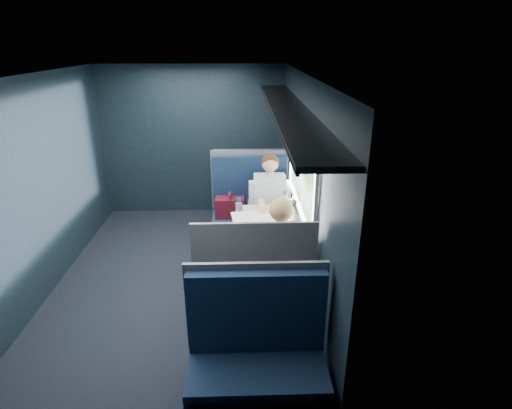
{
  "coord_description": "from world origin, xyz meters",
  "views": [
    {
      "loc": [
        0.77,
        -4.02,
        2.6
      ],
      "look_at": [
        0.9,
        0.0,
        0.95
      ],
      "focal_mm": 28.0,
      "sensor_mm": 36.0,
      "label": 1
    }
  ],
  "objects_px": {
    "bottle_small": "(285,201)",
    "table": "(268,228)",
    "cup": "(290,203)",
    "seat_row_back": "(257,367)",
    "laptop": "(294,213)",
    "seat_bay_near": "(249,216)",
    "seat_bay_far": "(254,293)",
    "man": "(270,200)",
    "seat_row_front": "(249,193)",
    "woman": "(279,254)"
  },
  "relations": [
    {
      "from": "seat_bay_near",
      "to": "bottle_small",
      "type": "relative_size",
      "value": 5.56
    },
    {
      "from": "seat_row_back",
      "to": "seat_bay_far",
      "type": "bearing_deg",
      "value": 90.0
    },
    {
      "from": "seat_bay_far",
      "to": "seat_row_back",
      "type": "distance_m",
      "value": 0.92
    },
    {
      "from": "man",
      "to": "bottle_small",
      "type": "bearing_deg",
      "value": -66.24
    },
    {
      "from": "bottle_small",
      "to": "cup",
      "type": "xyz_separation_m",
      "value": [
        0.08,
        0.09,
        -0.05
      ]
    },
    {
      "from": "seat_bay_far",
      "to": "woman",
      "type": "xyz_separation_m",
      "value": [
        0.25,
        0.17,
        0.31
      ]
    },
    {
      "from": "table",
      "to": "cup",
      "type": "distance_m",
      "value": 0.55
    },
    {
      "from": "man",
      "to": "woman",
      "type": "bearing_deg",
      "value": -90.0
    },
    {
      "from": "bottle_small",
      "to": "cup",
      "type": "relative_size",
      "value": 2.42
    },
    {
      "from": "seat_bay_near",
      "to": "woman",
      "type": "xyz_separation_m",
      "value": [
        0.27,
        -1.58,
        0.3
      ]
    },
    {
      "from": "seat_bay_far",
      "to": "man",
      "type": "relative_size",
      "value": 0.95
    },
    {
      "from": "woman",
      "to": "table",
      "type": "bearing_deg",
      "value": 95.45
    },
    {
      "from": "laptop",
      "to": "seat_bay_far",
      "type": "bearing_deg",
      "value": -116.57
    },
    {
      "from": "seat_row_front",
      "to": "laptop",
      "type": "relative_size",
      "value": 3.46
    },
    {
      "from": "man",
      "to": "laptop",
      "type": "height_order",
      "value": "man"
    },
    {
      "from": "seat_bay_near",
      "to": "laptop",
      "type": "bearing_deg",
      "value": -57.09
    },
    {
      "from": "seat_bay_near",
      "to": "seat_bay_far",
      "type": "bearing_deg",
      "value": -89.48
    },
    {
      "from": "seat_row_back",
      "to": "man",
      "type": "distance_m",
      "value": 2.53
    },
    {
      "from": "bottle_small",
      "to": "table",
      "type": "bearing_deg",
      "value": -121.91
    },
    {
      "from": "seat_bay_far",
      "to": "seat_row_front",
      "type": "height_order",
      "value": "seat_bay_far"
    },
    {
      "from": "man",
      "to": "woman",
      "type": "xyz_separation_m",
      "value": [
        0.0,
        -1.41,
        0.01
      ]
    },
    {
      "from": "seat_row_front",
      "to": "seat_bay_near",
      "type": "bearing_deg",
      "value": -90.98
    },
    {
      "from": "man",
      "to": "cup",
      "type": "relative_size",
      "value": 14.14
    },
    {
      "from": "table",
      "to": "laptop",
      "type": "xyz_separation_m",
      "value": [
        0.3,
        0.1,
        0.14
      ]
    },
    {
      "from": "seat_bay_far",
      "to": "bottle_small",
      "type": "xyz_separation_m",
      "value": [
        0.4,
        1.23,
        0.43
      ]
    },
    {
      "from": "seat_row_back",
      "to": "laptop",
      "type": "bearing_deg",
      "value": 75.61
    },
    {
      "from": "table",
      "to": "seat_bay_near",
      "type": "height_order",
      "value": "seat_bay_near"
    },
    {
      "from": "seat_bay_near",
      "to": "laptop",
      "type": "distance_m",
      "value": 1.0
    },
    {
      "from": "seat_bay_near",
      "to": "cup",
      "type": "relative_size",
      "value": 13.48
    },
    {
      "from": "seat_row_back",
      "to": "woman",
      "type": "distance_m",
      "value": 1.16
    },
    {
      "from": "woman",
      "to": "cup",
      "type": "distance_m",
      "value": 1.17
    },
    {
      "from": "woman",
      "to": "bottle_small",
      "type": "height_order",
      "value": "woman"
    },
    {
      "from": "seat_row_front",
      "to": "cup",
      "type": "distance_m",
      "value": 1.49
    },
    {
      "from": "seat_bay_far",
      "to": "table",
      "type": "bearing_deg",
      "value": 78.22
    },
    {
      "from": "table",
      "to": "seat_row_front",
      "type": "relative_size",
      "value": 0.86
    },
    {
      "from": "seat_bay_near",
      "to": "bottle_small",
      "type": "distance_m",
      "value": 0.78
    },
    {
      "from": "seat_row_back",
      "to": "man",
      "type": "bearing_deg",
      "value": 84.28
    },
    {
      "from": "man",
      "to": "bottle_small",
      "type": "relative_size",
      "value": 5.83
    },
    {
      "from": "table",
      "to": "man",
      "type": "distance_m",
      "value": 0.7
    },
    {
      "from": "table",
      "to": "seat_row_back",
      "type": "height_order",
      "value": "seat_row_back"
    },
    {
      "from": "seat_row_front",
      "to": "seat_row_back",
      "type": "xyz_separation_m",
      "value": [
        0.0,
        -3.59,
        0.0
      ]
    },
    {
      "from": "seat_bay_far",
      "to": "seat_row_back",
      "type": "relative_size",
      "value": 1.09
    },
    {
      "from": "seat_row_front",
      "to": "woman",
      "type": "xyz_separation_m",
      "value": [
        0.25,
        -2.5,
        0.32
      ]
    },
    {
      "from": "seat_row_back",
      "to": "woman",
      "type": "height_order",
      "value": "woman"
    },
    {
      "from": "seat_row_back",
      "to": "laptop",
      "type": "distance_m",
      "value": 1.99
    },
    {
      "from": "table",
      "to": "cup",
      "type": "height_order",
      "value": "cup"
    },
    {
      "from": "seat_row_front",
      "to": "laptop",
      "type": "xyz_separation_m",
      "value": [
        0.49,
        -1.7,
        0.39
      ]
    },
    {
      "from": "seat_row_front",
      "to": "laptop",
      "type": "distance_m",
      "value": 1.81
    },
    {
      "from": "seat_row_front",
      "to": "bottle_small",
      "type": "xyz_separation_m",
      "value": [
        0.4,
        -1.44,
        0.43
      ]
    },
    {
      "from": "laptop",
      "to": "seat_row_back",
      "type": "bearing_deg",
      "value": -104.39
    }
  ]
}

